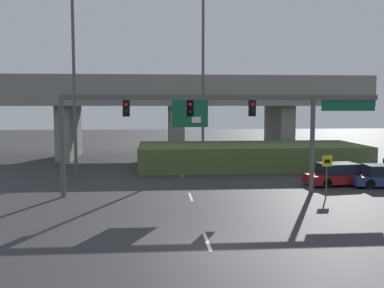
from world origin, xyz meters
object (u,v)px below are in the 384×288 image
object	(u,v)px
speed_limit_sign	(327,170)
highway_light_pole_near	(203,57)
signal_gantry	(214,112)
highway_light_pole_far	(74,77)
parked_sedan_near_right	(339,175)

from	to	relation	value
speed_limit_sign	highway_light_pole_near	world-z (taller)	highway_light_pole_near
signal_gantry	speed_limit_sign	xyz separation A→B (m)	(6.48, -1.06, -3.30)
highway_light_pole_near	signal_gantry	bearing A→B (deg)	-93.10
speed_limit_sign	highway_light_pole_far	distance (m)	19.36
speed_limit_sign	highway_light_pole_near	xyz separation A→B (m)	(-5.77, 14.12, 7.84)
signal_gantry	highway_light_pole_near	bearing A→B (deg)	86.90
signal_gantry	parked_sedan_near_right	xyz separation A→B (m)	(8.74, 2.49, -4.21)
parked_sedan_near_right	highway_light_pole_near	bearing A→B (deg)	119.03
speed_limit_sign	parked_sedan_near_right	distance (m)	4.31
parked_sedan_near_right	speed_limit_sign	bearing A→B (deg)	-130.67
signal_gantry	highway_light_pole_far	world-z (taller)	highway_light_pole_far
speed_limit_sign	highway_light_pole_far	bearing A→B (deg)	149.69
signal_gantry	highway_light_pole_far	size ratio (longest dim) A/B	1.34
signal_gantry	speed_limit_sign	distance (m)	7.35
speed_limit_sign	highway_light_pole_near	bearing A→B (deg)	112.22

